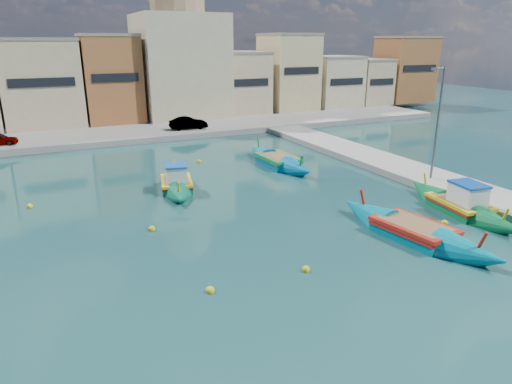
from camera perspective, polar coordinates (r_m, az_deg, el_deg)
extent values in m
plane|color=#13373A|center=(19.94, -2.96, -10.35)|extent=(160.00, 160.00, 0.00)
cube|color=gray|center=(49.51, -17.58, 6.74)|extent=(80.00, 8.00, 0.60)
cube|color=tan|center=(56.08, -25.21, 12.12)|extent=(7.88, 7.44, 8.99)
cube|color=gray|center=(55.90, -25.88, 16.82)|extent=(8.04, 7.59, 0.30)
cube|color=black|center=(52.29, -25.16, 12.29)|extent=(6.30, 0.10, 0.90)
cube|color=#A26032|center=(56.01, -17.63, 13.20)|extent=(6.17, 6.13, 9.43)
cube|color=gray|center=(55.85, -18.13, 18.16)|extent=(6.29, 6.26, 0.30)
cube|color=black|center=(52.90, -17.15, 13.50)|extent=(4.93, 0.10, 0.90)
cube|color=#C9B680|center=(58.48, -10.16, 12.28)|extent=(7.31, 7.69, 6.05)
cube|color=gray|center=(58.24, -10.34, 15.38)|extent=(7.46, 7.85, 0.30)
cube|color=black|center=(54.73, -9.03, 12.25)|extent=(5.85, 0.10, 0.90)
cube|color=tan|center=(60.86, -2.71, 13.41)|extent=(7.54, 7.30, 7.41)
cube|color=gray|center=(60.65, -2.77, 17.04)|extent=(7.69, 7.45, 0.30)
cube|color=black|center=(57.45, -1.23, 13.50)|extent=(6.03, 0.10, 0.90)
cube|color=#C9B680|center=(64.12, 4.06, 14.63)|extent=(6.36, 6.97, 9.63)
cube|color=gray|center=(63.99, 4.17, 19.07)|extent=(6.48, 7.11, 0.30)
cube|color=black|center=(61.05, 5.76, 14.85)|extent=(5.09, 0.10, 0.90)
cube|color=#C3B892|center=(67.97, 9.55, 13.38)|extent=(6.63, 6.70, 6.65)
cube|color=gray|center=(67.77, 9.71, 16.31)|extent=(6.76, 6.83, 0.30)
cube|color=black|center=(65.19, 11.31, 13.37)|extent=(5.30, 0.10, 0.90)
cube|color=tan|center=(71.96, 13.46, 13.23)|extent=(5.08, 7.51, 6.20)
cube|color=gray|center=(71.77, 13.66, 15.81)|extent=(5.18, 7.66, 0.30)
cube|color=black|center=(69.02, 15.49, 13.13)|extent=(4.06, 0.10, 0.90)
cube|color=#A26032|center=(75.79, 18.12, 14.26)|extent=(7.79, 6.00, 9.33)
cube|color=gray|center=(75.67, 18.49, 17.89)|extent=(7.95, 6.12, 0.30)
cube|color=black|center=(73.58, 19.81, 14.36)|extent=(6.23, 0.10, 0.90)
cube|color=#C3B892|center=(58.66, -9.44, 15.25)|extent=(10.00, 10.00, 12.00)
cylinder|color=#9E8466|center=(58.74, -9.84, 22.27)|extent=(6.40, 6.40, 2.40)
cylinder|color=#595B60|center=(33.25, 21.67, 7.45)|extent=(0.16, 0.16, 8.00)
cylinder|color=#595B60|center=(32.52, 22.00, 14.16)|extent=(1.00, 0.10, 0.10)
cube|color=#595B60|center=(32.16, 21.36, 14.11)|extent=(0.35, 0.15, 0.18)
imported|color=#4C1919|center=(49.55, -8.46, 8.52)|extent=(4.03, 1.64, 1.30)
cube|color=#0A6E38|center=(29.36, 24.02, -1.89)|extent=(2.50, 3.82, 1.00)
cone|color=#0A6E38|center=(31.48, 20.59, -0.06)|extent=(2.45, 3.53, 2.56)
cone|color=#0A6E38|center=(27.37, 28.00, -3.80)|extent=(2.45, 3.53, 2.56)
cube|color=yellow|center=(29.23, 24.12, -1.12)|extent=(2.60, 4.03, 0.18)
cube|color=red|center=(29.28, 24.08, -1.45)|extent=(2.61, 3.90, 0.10)
cube|color=olive|center=(29.20, 24.14, -0.97)|extent=(2.15, 3.46, 0.06)
cylinder|color=yellow|center=(31.51, 20.40, 1.22)|extent=(0.21, 0.49, 1.09)
cylinder|color=yellow|center=(26.96, 28.63, -2.73)|extent=(0.21, 0.49, 1.09)
cube|color=white|center=(28.68, 24.95, -0.26)|extent=(1.65, 2.00, 1.10)
cube|color=#0F47A5|center=(28.51, 25.11, 0.90)|extent=(1.75, 2.14, 0.12)
cube|color=#0A7250|center=(31.39, -9.88, 0.71)|extent=(2.56, 3.41, 0.96)
cone|color=#0A7250|center=(33.79, -10.12, 2.06)|extent=(2.51, 3.20, 2.39)
cone|color=#0A7250|center=(28.97, -9.61, -0.68)|extent=(2.51, 3.20, 2.39)
cube|color=yellow|center=(31.27, -9.92, 1.41)|extent=(2.67, 3.59, 0.17)
cube|color=red|center=(31.32, -9.90, 1.11)|extent=(2.66, 3.49, 0.10)
cube|color=olive|center=(31.25, -9.93, 1.55)|extent=(2.21, 3.07, 0.06)
cylinder|color=yellow|center=(33.87, -10.20, 3.19)|extent=(0.23, 0.47, 1.04)
cylinder|color=yellow|center=(28.54, -9.64, 0.34)|extent=(0.23, 0.47, 1.04)
cube|color=white|center=(30.67, -9.93, 2.26)|extent=(1.66, 1.82, 1.05)
cube|color=#0F47A5|center=(30.52, -9.99, 3.31)|extent=(1.76, 1.94, 0.11)
cube|color=#006AA2|center=(36.91, 2.75, 3.69)|extent=(2.35, 3.78, 1.13)
cone|color=#006AA2|center=(39.51, 0.54, 4.79)|extent=(2.34, 3.51, 2.84)
cone|color=#006AA2|center=(34.34, 5.30, 2.61)|extent=(2.34, 3.51, 2.84)
cube|color=#1B8841|center=(36.79, 2.77, 4.41)|extent=(2.44, 3.99, 0.20)
cube|color=#197F33|center=(36.84, 2.76, 4.10)|extent=(2.46, 3.85, 0.11)
cube|color=olive|center=(36.77, 2.77, 4.54)|extent=(2.00, 3.43, 0.07)
cylinder|color=#1B8841|center=(39.61, 0.34, 5.91)|extent=(0.17, 0.54, 1.23)
cylinder|color=#1B8841|center=(33.90, 5.61, 3.68)|extent=(0.17, 0.54, 1.23)
cube|color=#007E98|center=(24.67, 19.05, -4.96)|extent=(2.82, 4.14, 1.13)
cone|color=#007E98|center=(26.47, 13.61, -2.71)|extent=(2.77, 3.85, 2.86)
cone|color=#007E98|center=(23.12, 25.35, -7.22)|extent=(2.77, 3.85, 2.86)
cube|color=#B22113|center=(24.49, 19.16, -3.94)|extent=(2.94, 4.36, 0.20)
cube|color=red|center=(24.57, 19.11, -4.38)|extent=(2.94, 4.23, 0.11)
cube|color=olive|center=(24.46, 19.19, -3.74)|extent=(2.43, 3.74, 0.07)
cylinder|color=#B22113|center=(26.42, 13.23, -1.03)|extent=(0.24, 0.55, 1.23)
cylinder|color=#B22113|center=(22.70, 26.27, -5.79)|extent=(0.24, 0.55, 1.23)
sphere|color=yellow|center=(18.74, -5.74, -12.16)|extent=(0.36, 0.36, 0.36)
sphere|color=yellow|center=(24.88, -12.89, -4.54)|extent=(0.36, 0.36, 0.36)
sphere|color=yellow|center=(38.00, -7.10, 3.78)|extent=(0.36, 0.36, 0.36)
sphere|color=yellow|center=(30.67, -26.39, -1.64)|extent=(0.36, 0.36, 0.36)
sphere|color=yellow|center=(27.10, 22.51, -3.60)|extent=(0.36, 0.36, 0.36)
sphere|color=yellow|center=(20.31, 6.27, -9.62)|extent=(0.36, 0.36, 0.36)
sphere|color=yellow|center=(36.85, 3.89, 3.41)|extent=(0.36, 0.36, 0.36)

